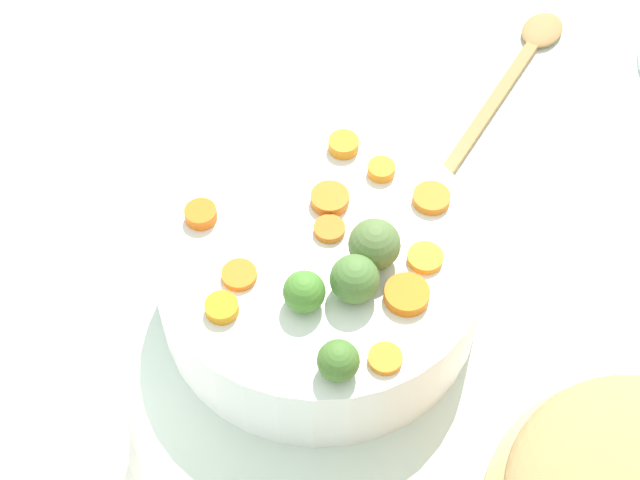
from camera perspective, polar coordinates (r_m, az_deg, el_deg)
tabletop at (r=0.92m, az=-3.29°, el=-3.14°), size 2.40×2.40×0.02m
serving_bowl_carrots at (r=0.86m, az=0.00°, el=-2.10°), size 0.29×0.29×0.09m
carrot_slice_0 at (r=0.83m, az=0.56°, el=0.65°), size 0.04×0.04×0.01m
carrot_slice_1 at (r=0.86m, az=6.57°, el=2.46°), size 0.05×0.05×0.01m
carrot_slice_2 at (r=0.85m, az=0.58°, el=2.44°), size 0.04×0.04×0.01m
carrot_slice_3 at (r=0.87m, az=3.63°, el=4.16°), size 0.03×0.03×0.01m
carrot_slice_4 at (r=0.84m, az=-7.02°, el=1.51°), size 0.03×0.03×0.01m
carrot_slice_5 at (r=0.79m, az=5.13°, el=-3.22°), size 0.05×0.05×0.01m
carrot_slice_6 at (r=0.89m, az=1.40°, el=5.63°), size 0.03×0.03×0.01m
carrot_slice_7 at (r=0.81m, az=-4.77°, el=-2.06°), size 0.04×0.04×0.01m
carrot_slice_8 at (r=0.77m, az=3.86°, el=-6.98°), size 0.03×0.03×0.01m
carrot_slice_9 at (r=0.79m, az=-5.80°, el=-3.98°), size 0.03×0.03×0.01m
carrot_slice_10 at (r=0.82m, az=6.21°, el=-1.05°), size 0.04×0.04×0.01m
brussels_sprout_0 at (r=0.75m, az=1.08°, el=-7.12°), size 0.03×0.03×0.03m
brussels_sprout_1 at (r=0.78m, az=-0.93°, el=-3.06°), size 0.03×0.03×0.03m
brussels_sprout_2 at (r=0.80m, az=3.22°, el=-0.26°), size 0.04×0.04×0.04m
brussels_sprout_3 at (r=0.78m, az=2.05°, el=-2.31°), size 0.04×0.04×0.04m
wooden_spoon at (r=1.11m, az=11.65°, el=10.10°), size 0.24×0.21×0.01m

